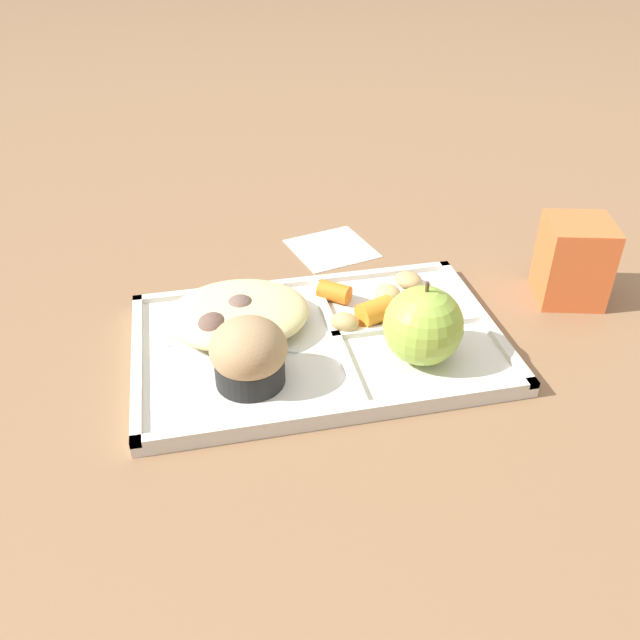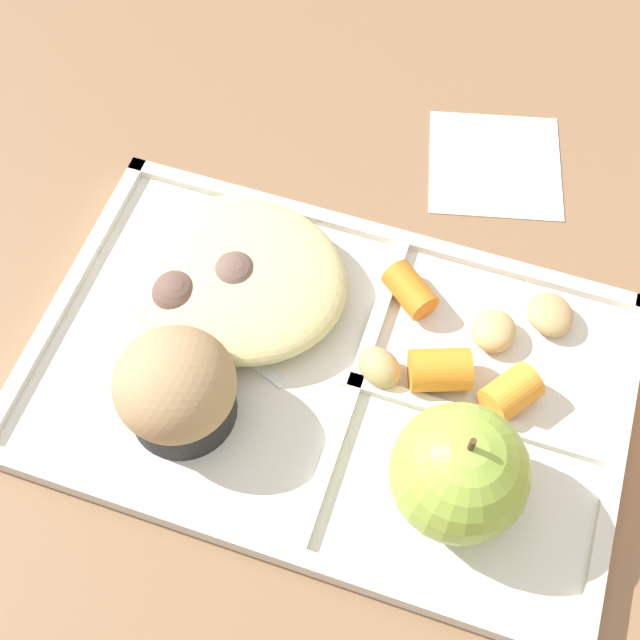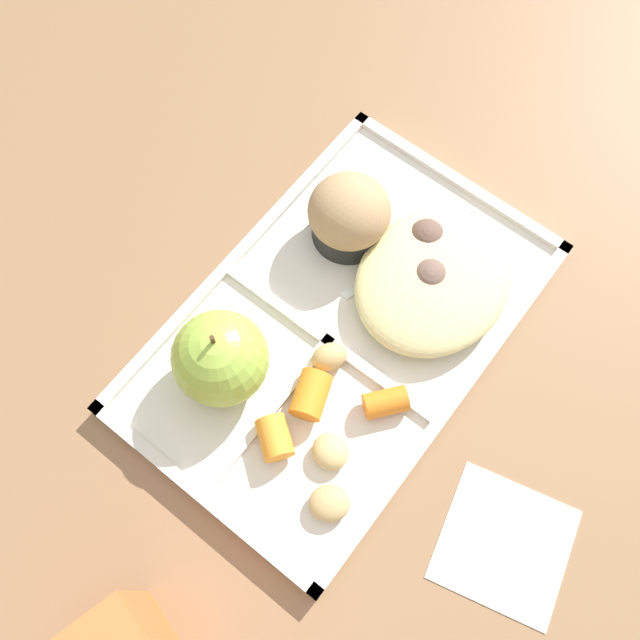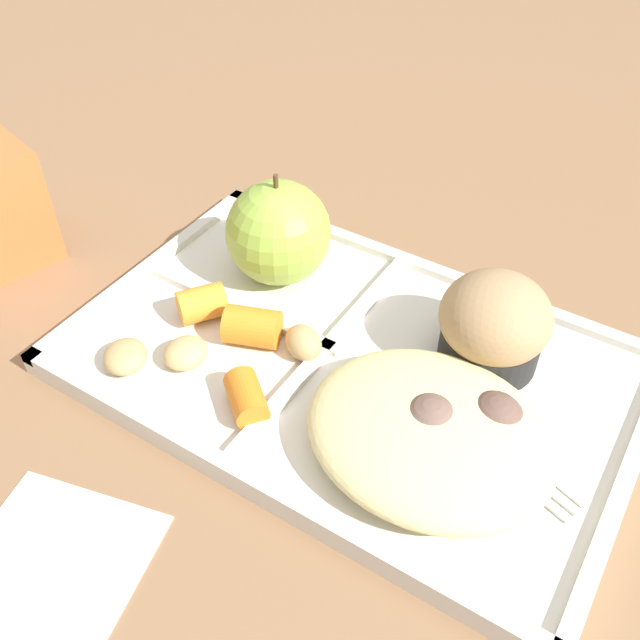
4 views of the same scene
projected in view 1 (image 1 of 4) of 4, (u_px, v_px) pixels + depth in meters
ground at (318, 349)px, 0.70m from camera, size 6.00×6.00×0.00m
lunch_tray at (319, 344)px, 0.70m from camera, size 0.38×0.24×0.02m
green_apple at (423, 326)px, 0.65m from camera, size 0.08×0.08×0.09m
bran_muffin at (249, 354)px, 0.62m from camera, size 0.07×0.07×0.07m
carrot_slice_center at (334, 292)px, 0.75m from camera, size 0.04×0.04×0.02m
carrot_slice_small at (416, 308)px, 0.72m from camera, size 0.04×0.04×0.03m
carrot_slice_back at (376, 312)px, 0.71m from camera, size 0.04×0.04×0.03m
potato_chunk_browned at (408, 280)px, 0.78m from camera, size 0.04×0.04×0.02m
potato_chunk_corner at (345, 322)px, 0.70m from camera, size 0.04×0.04×0.02m
potato_chunk_wedge at (388, 293)px, 0.75m from camera, size 0.03×0.04×0.02m
egg_noodle_pile at (239, 313)px, 0.70m from camera, size 0.15×0.13×0.04m
meatball_back at (241, 313)px, 0.70m from camera, size 0.04×0.04×0.04m
meatball_side at (239, 313)px, 0.70m from camera, size 0.04×0.04×0.04m
meatball_center at (214, 330)px, 0.68m from camera, size 0.04×0.04×0.04m
plastic_fork at (214, 344)px, 0.69m from camera, size 0.15×0.06×0.00m
milk_carton at (574, 261)px, 0.76m from camera, size 0.09×0.09×0.09m
paper_napkin at (332, 248)px, 0.88m from camera, size 0.12×0.12×0.00m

